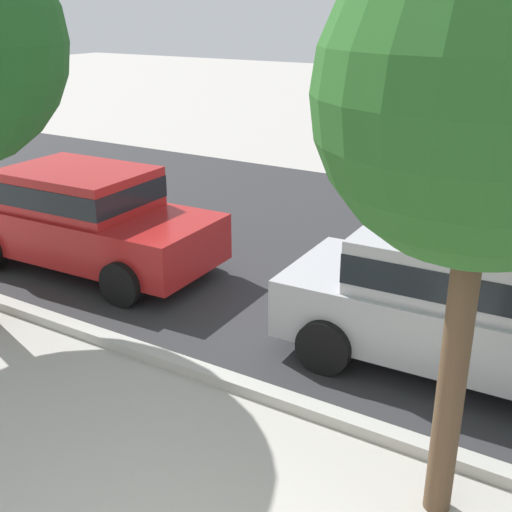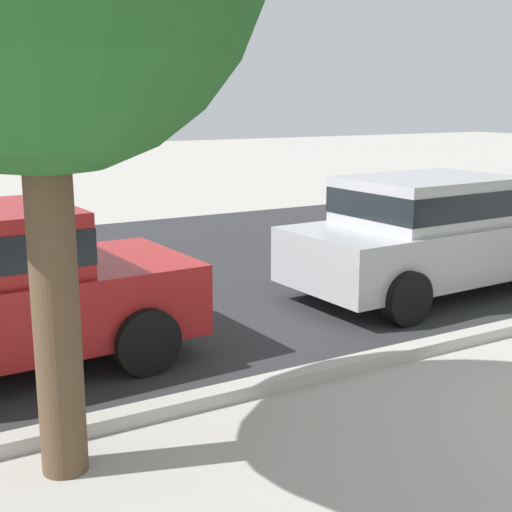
% 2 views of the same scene
% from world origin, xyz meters
% --- Properties ---
extents(street_surface, '(60.00, 9.00, 0.01)m').
position_xyz_m(street_surface, '(0.00, 7.50, 0.00)').
color(street_surface, '#2D2D30').
rests_on(street_surface, ground).
extents(curb_stone, '(60.00, 0.20, 0.12)m').
position_xyz_m(curb_stone, '(0.00, 2.90, 0.06)').
color(curb_stone, '#B2AFA8').
rests_on(curb_stone, ground).
extents(parked_car_silver, '(4.17, 2.05, 1.56)m').
position_xyz_m(parked_car_silver, '(0.53, 4.61, 0.84)').
color(parked_car_silver, '#B7B7BC').
rests_on(parked_car_silver, ground).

